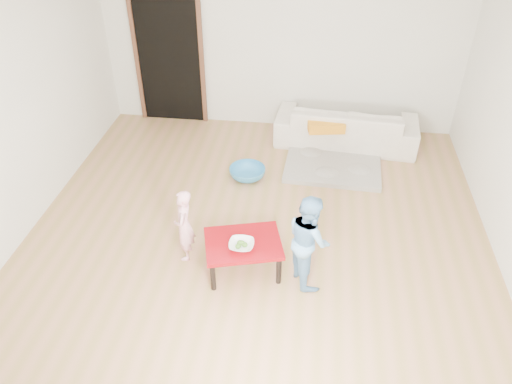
% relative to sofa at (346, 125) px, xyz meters
% --- Properties ---
extents(floor, '(5.00, 5.00, 0.01)m').
position_rel_sofa_xyz_m(floor, '(-0.97, -2.05, -0.28)').
color(floor, '#9D7C43').
rests_on(floor, ground).
extents(back_wall, '(5.00, 0.02, 2.60)m').
position_rel_sofa_xyz_m(back_wall, '(-0.97, 0.45, 1.02)').
color(back_wall, silver).
rests_on(back_wall, floor).
extents(left_wall, '(0.02, 5.00, 2.60)m').
position_rel_sofa_xyz_m(left_wall, '(-3.47, -2.05, 1.02)').
color(left_wall, silver).
rests_on(left_wall, floor).
extents(doorway, '(1.02, 0.08, 2.11)m').
position_rel_sofa_xyz_m(doorway, '(-2.57, 0.43, 0.74)').
color(doorway, brown).
rests_on(doorway, back_wall).
extents(sofa, '(1.98, 0.90, 0.56)m').
position_rel_sofa_xyz_m(sofa, '(0.00, 0.00, 0.00)').
color(sofa, beige).
rests_on(sofa, floor).
extents(cushion, '(0.54, 0.50, 0.13)m').
position_rel_sofa_xyz_m(cushion, '(-0.30, -0.27, 0.15)').
color(cushion, orange).
rests_on(cushion, sofa).
extents(red_table, '(0.85, 0.72, 0.37)m').
position_rel_sofa_xyz_m(red_table, '(-1.04, -2.69, -0.10)').
color(red_table, maroon).
rests_on(red_table, floor).
extents(bowl, '(0.24, 0.24, 0.06)m').
position_rel_sofa_xyz_m(bowl, '(-1.04, -2.77, 0.11)').
color(bowl, white).
rests_on(bowl, red_table).
extents(broccoli, '(0.12, 0.12, 0.06)m').
position_rel_sofa_xyz_m(broccoli, '(-1.04, -2.77, 0.11)').
color(broccoli, '#2D5919').
rests_on(broccoli, red_table).
extents(child_pink, '(0.22, 0.31, 0.80)m').
position_rel_sofa_xyz_m(child_pink, '(-1.66, -2.57, 0.12)').
color(child_pink, pink).
rests_on(child_pink, floor).
extents(child_blue, '(0.53, 0.59, 0.98)m').
position_rel_sofa_xyz_m(child_blue, '(-0.41, -2.72, 0.21)').
color(child_blue, '#5898CC').
rests_on(child_blue, floor).
extents(basin, '(0.46, 0.46, 0.14)m').
position_rel_sofa_xyz_m(basin, '(-1.24, -1.06, -0.21)').
color(basin, '#3286BE').
rests_on(basin, floor).
extents(blanket, '(1.27, 1.08, 0.06)m').
position_rel_sofa_xyz_m(blanket, '(-0.16, -0.64, -0.25)').
color(blanket, '#A79F93').
rests_on(blanket, floor).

